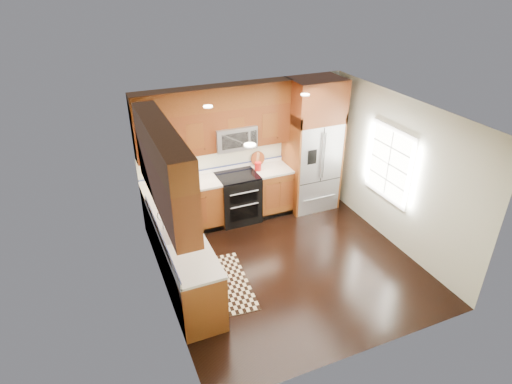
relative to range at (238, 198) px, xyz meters
name	(u,v)px	position (x,y,z in m)	size (l,w,h in m)	color
ground	(288,264)	(0.25, -1.67, -0.47)	(4.00, 4.00, 0.00)	black
wall_back	(243,149)	(0.25, 0.33, 0.83)	(4.00, 0.02, 2.60)	beige
wall_left	(160,224)	(-1.75, -1.67, 0.83)	(0.02, 4.00, 2.60)	beige
wall_right	(397,173)	(2.25, -1.67, 0.83)	(0.02, 4.00, 2.60)	beige
window	(389,164)	(2.23, -1.47, 0.93)	(0.04, 1.10, 1.30)	white
base_cabinets	(200,230)	(-0.98, -0.77, -0.02)	(2.85, 3.00, 0.90)	brown
countertop	(204,201)	(-0.84, -0.65, 0.45)	(2.86, 3.01, 0.04)	beige
upper_cabinets	(195,138)	(-0.90, -0.58, 1.56)	(2.85, 3.00, 1.15)	brown
range	(238,198)	(0.00, 0.00, 0.00)	(0.76, 0.67, 0.95)	black
microwave	(234,137)	(0.00, 0.13, 1.19)	(0.76, 0.40, 0.42)	#B2B2B7
refrigerator	(313,146)	(1.55, -0.04, 0.83)	(0.98, 0.75, 2.60)	#B2B2B7
sink_faucet	(177,230)	(-1.48, -1.44, 0.52)	(0.54, 0.44, 0.37)	#B2B2B7
rug	(221,284)	(-0.95, -1.71, -0.46)	(0.86, 1.43, 0.01)	black
knife_block	(187,176)	(-0.93, 0.12, 0.58)	(0.14, 0.16, 0.27)	#A57B50
utensil_crock	(258,164)	(0.44, 0.06, 0.59)	(0.14, 0.14, 0.36)	#A91514
cutting_board	(258,165)	(0.53, 0.27, 0.48)	(0.29, 0.29, 0.02)	brown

